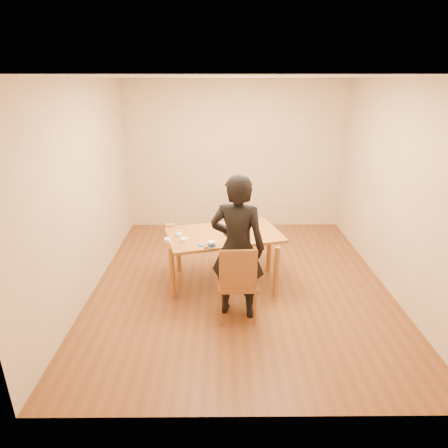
{
  "coord_description": "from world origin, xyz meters",
  "views": [
    {
      "loc": [
        -0.26,
        -4.62,
        2.67
      ],
      "look_at": [
        -0.23,
        -0.04,
        0.9
      ],
      "focal_mm": 30.0,
      "sensor_mm": 36.0,
      "label": 1
    }
  ],
  "objects_px": {
    "cake_plate": "(235,233)",
    "cake": "(235,229)",
    "dining_chair": "(237,282)",
    "dining_table": "(224,234)",
    "person": "(238,248)"
  },
  "relations": [
    {
      "from": "cake_plate",
      "to": "cake",
      "type": "relative_size",
      "value": 1.28
    },
    {
      "from": "dining_chair",
      "to": "cake",
      "type": "height_order",
      "value": "cake"
    },
    {
      "from": "cake",
      "to": "dining_table",
      "type": "bearing_deg",
      "value": 177.13
    },
    {
      "from": "dining_chair",
      "to": "cake_plate",
      "type": "bearing_deg",
      "value": 87.58
    },
    {
      "from": "dining_chair",
      "to": "dining_table",
      "type": "bearing_deg",
      "value": 97.91
    },
    {
      "from": "cake_plate",
      "to": "person",
      "type": "bearing_deg",
      "value": -89.34
    },
    {
      "from": "cake",
      "to": "person",
      "type": "xyz_separation_m",
      "value": [
        0.01,
        -0.72,
        0.06
      ]
    },
    {
      "from": "dining_table",
      "to": "cake",
      "type": "xyz_separation_m",
      "value": [
        0.14,
        -0.01,
        0.08
      ]
    },
    {
      "from": "dining_table",
      "to": "cake",
      "type": "distance_m",
      "value": 0.16
    },
    {
      "from": "dining_chair",
      "to": "person",
      "type": "relative_size",
      "value": 0.27
    },
    {
      "from": "dining_table",
      "to": "person",
      "type": "height_order",
      "value": "person"
    },
    {
      "from": "dining_table",
      "to": "cake_plate",
      "type": "height_order",
      "value": "cake_plate"
    },
    {
      "from": "person",
      "to": "dining_table",
      "type": "bearing_deg",
      "value": -64.68
    },
    {
      "from": "dining_chair",
      "to": "cake_plate",
      "type": "height_order",
      "value": "cake_plate"
    },
    {
      "from": "person",
      "to": "cake_plate",
      "type": "bearing_deg",
      "value": -75.63
    }
  ]
}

